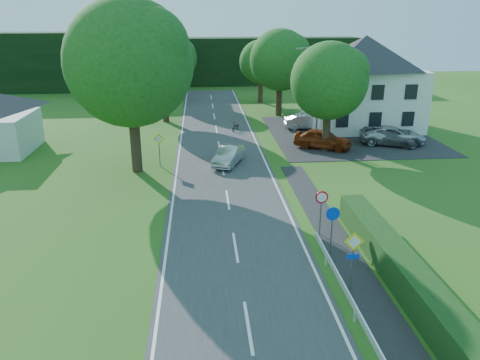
{
  "coord_description": "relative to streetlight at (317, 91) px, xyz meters",
  "views": [
    {
      "loc": [
        -1.48,
        -7.75,
        10.5
      ],
      "look_at": [
        0.68,
        17.44,
        1.46
      ],
      "focal_mm": 35.0,
      "sensor_mm": 36.0,
      "label": 1
    }
  ],
  "objects": [
    {
      "name": "tree_left_far",
      "position": [
        -13.06,
        10.0,
        -0.17
      ],
      "size": [
        7.0,
        7.0,
        8.58
      ],
      "primitive_type": null,
      "color": "#174C16",
      "rests_on": "ground"
    },
    {
      "name": "parked_car_silver_a",
      "position": [
        0.62,
        5.35,
        -3.7
      ],
      "size": [
        4.48,
        1.79,
        1.45
      ],
      "primitive_type": "imported",
      "rotation": [
        0.0,
        0.0,
        1.51
      ],
      "color": "#B9B9BE",
      "rests_on": "parking_pad"
    },
    {
      "name": "tree_right_mid",
      "position": [
        0.44,
        -2.0,
        -0.17
      ],
      "size": [
        7.0,
        7.0,
        8.58
      ],
      "primitive_type": null,
      "color": "#174C16",
      "rests_on": "ground"
    },
    {
      "name": "parked_car_silver_b",
      "position": [
        6.6,
        -0.54,
        -3.68
      ],
      "size": [
        5.71,
        3.4,
        1.49
      ],
      "primitive_type": "imported",
      "rotation": [
        0.0,
        0.0,
        1.39
      ],
      "color": "#B2B3B9",
      "rests_on": "parking_pad"
    },
    {
      "name": "sign_priority_left",
      "position": [
        -12.56,
        -5.02,
        -2.75
      ],
      "size": [
        0.78,
        0.09,
        2.44
      ],
      "color": "slate",
      "rests_on": "ground"
    },
    {
      "name": "parked_car_grey",
      "position": [
        6.17,
        -0.95,
        -3.77
      ],
      "size": [
        4.81,
        3.69,
        1.3
      ],
      "primitive_type": "imported",
      "rotation": [
        0.0,
        0.0,
        1.09
      ],
      "color": "#4E4E53",
      "rests_on": "parking_pad"
    },
    {
      "name": "parasol",
      "position": [
        5.12,
        3.27,
        -3.42
      ],
      "size": [
        2.76,
        2.79,
        2.0
      ],
      "primitive_type": "imported",
      "rotation": [
        0.0,
        0.0,
        0.31
      ],
      "color": "#AC0D26",
      "rests_on": "parking_pad"
    },
    {
      "name": "treeline_right",
      "position": [
        -0.06,
        36.0,
        -0.96
      ],
      "size": [
        30.0,
        5.0,
        7.0
      ],
      "primitive_type": "cube",
      "color": "black",
      "rests_on": "ground"
    },
    {
      "name": "motorcycle",
      "position": [
        -6.26,
        5.35,
        -3.97
      ],
      "size": [
        1.23,
        1.83,
        0.91
      ],
      "primitive_type": "imported",
      "rotation": [
        0.0,
        0.0,
        -0.4
      ],
      "color": "black",
      "rests_on": "road"
    },
    {
      "name": "tree_right_back",
      "position": [
        -2.06,
        20.0,
        -0.68
      ],
      "size": [
        6.2,
        6.2,
        7.56
      ],
      "primitive_type": null,
      "color": "#174C16",
      "rests_on": "ground"
    },
    {
      "name": "road",
      "position": [
        -8.06,
        -10.0,
        -4.44
      ],
      "size": [
        7.0,
        80.0,
        0.04
      ],
      "primitive_type": "cube",
      "color": "#37383A",
      "rests_on": "ground"
    },
    {
      "name": "parked_car_red",
      "position": [
        0.36,
        -1.43,
        -3.63
      ],
      "size": [
        4.96,
        3.84,
        1.58
      ],
      "primitive_type": "imported",
      "rotation": [
        0.0,
        0.0,
        1.08
      ],
      "color": "maroon",
      "rests_on": "parking_pad"
    },
    {
      "name": "line_edge_left",
      "position": [
        -11.31,
        -10.0,
        -4.42
      ],
      "size": [
        0.12,
        80.0,
        0.01
      ],
      "primitive_type": "cube",
      "color": "white",
      "rests_on": "road"
    },
    {
      "name": "moving_car",
      "position": [
        -7.56,
        -5.05,
        -3.76
      ],
      "size": [
        2.74,
        4.26,
        1.33
      ],
      "primitive_type": "imported",
      "rotation": [
        0.0,
        0.0,
        -0.36
      ],
      "color": "silver",
      "rests_on": "road"
    },
    {
      "name": "tree_main",
      "position": [
        -14.06,
        -6.0,
        1.36
      ],
      "size": [
        9.4,
        9.4,
        11.64
      ],
      "primitive_type": null,
      "color": "#174C16",
      "rests_on": "ground"
    },
    {
      "name": "tree_left_back",
      "position": [
        -12.56,
        22.0,
        -0.43
      ],
      "size": [
        6.6,
        6.6,
        8.07
      ],
      "primitive_type": null,
      "color": "#174C16",
      "rests_on": "ground"
    },
    {
      "name": "parking_pad",
      "position": [
        3.94,
        3.0,
        -4.44
      ],
      "size": [
        14.0,
        16.0,
        0.04
      ],
      "primitive_type": "cube",
      "color": "black",
      "rests_on": "ground"
    },
    {
      "name": "sign_roundabout",
      "position": [
        -3.76,
        -19.02,
        -2.79
      ],
      "size": [
        0.64,
        0.08,
        2.37
      ],
      "color": "slate",
      "rests_on": "ground"
    },
    {
      "name": "line_edge_right",
      "position": [
        -4.81,
        -10.0,
        -4.42
      ],
      "size": [
        0.12,
        80.0,
        0.01
      ],
      "primitive_type": "cube",
      "color": "white",
      "rests_on": "road"
    },
    {
      "name": "treeline_left",
      "position": [
        -36.06,
        32.0,
        -0.46
      ],
      "size": [
        44.0,
        6.0,
        8.0
      ],
      "primitive_type": "cube",
      "color": "black",
      "rests_on": "ground"
    },
    {
      "name": "sign_priority_right",
      "position": [
        -3.76,
        -22.02,
        -2.67
      ],
      "size": [
        0.78,
        0.09,
        2.59
      ],
      "color": "slate",
      "rests_on": "ground"
    },
    {
      "name": "house_white",
      "position": [
        5.94,
        6.0,
        -0.06
      ],
      "size": [
        10.6,
        8.4,
        8.6
      ],
      "color": "white",
      "rests_on": "ground"
    },
    {
      "name": "line_centre",
      "position": [
        -8.06,
        -10.0,
        -4.42
      ],
      "size": [
        0.12,
        80.0,
        0.01
      ],
      "primitive_type": null,
      "color": "white",
      "rests_on": "road"
    },
    {
      "name": "sign_speed_limit",
      "position": [
        -3.76,
        -17.03,
        -2.7
      ],
      "size": [
        0.64,
        0.11,
        2.37
      ],
      "color": "slate",
      "rests_on": "ground"
    },
    {
      "name": "streetlight",
      "position": [
        0.0,
        0.0,
        0.0
      ],
      "size": [
        2.03,
        0.18,
        8.0
      ],
      "color": "slate",
      "rests_on": "ground"
    },
    {
      "name": "tree_right_far",
      "position": [
        -1.06,
        12.0,
        0.08
      ],
      "size": [
        7.4,
        7.4,
        9.09
      ],
      "primitive_type": null,
      "color": "#174C16",
      "rests_on": "ground"
    }
  ]
}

